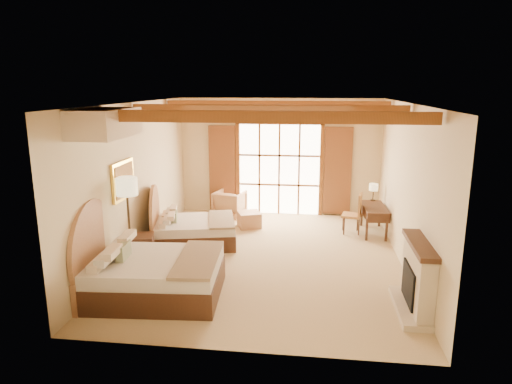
% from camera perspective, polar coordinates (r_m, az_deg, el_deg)
% --- Properties ---
extents(floor, '(7.00, 7.00, 0.00)m').
position_cam_1_polar(floor, '(9.69, 1.29, -8.20)').
color(floor, '#D2B789').
rests_on(floor, ground).
extents(wall_back, '(5.50, 0.00, 5.50)m').
position_cam_1_polar(wall_back, '(12.66, 2.95, 4.39)').
color(wall_back, beige).
rests_on(wall_back, ground).
extents(wall_left, '(0.00, 7.00, 7.00)m').
position_cam_1_polar(wall_left, '(9.88, -14.74, 1.47)').
color(wall_left, beige).
rests_on(wall_left, ground).
extents(wall_right, '(0.00, 7.00, 7.00)m').
position_cam_1_polar(wall_right, '(9.37, 18.32, 0.59)').
color(wall_right, beige).
rests_on(wall_right, ground).
extents(ceiling, '(7.00, 7.00, 0.00)m').
position_cam_1_polar(ceiling, '(9.03, 1.39, 11.06)').
color(ceiling, '#B16839').
rests_on(ceiling, ground).
extents(ceiling_beams, '(5.39, 4.60, 0.18)m').
position_cam_1_polar(ceiling_beams, '(9.03, 1.39, 10.30)').
color(ceiling_beams, brown).
rests_on(ceiling_beams, ceiling).
extents(french_doors, '(3.95, 0.08, 2.60)m').
position_cam_1_polar(french_doors, '(12.66, 2.91, 2.78)').
color(french_doors, white).
rests_on(french_doors, ground).
extents(fireplace, '(0.46, 1.40, 1.16)m').
position_cam_1_polar(fireplace, '(7.79, 19.40, -10.45)').
color(fireplace, '#C6B398').
rests_on(fireplace, ground).
extents(painting, '(0.06, 0.95, 0.75)m').
position_cam_1_polar(painting, '(9.16, -16.24, 1.42)').
color(painting, gold).
rests_on(painting, wall_left).
extents(canopy_valance, '(0.70, 1.40, 0.45)m').
position_cam_1_polar(canopy_valance, '(7.74, -18.36, 8.19)').
color(canopy_valance, beige).
rests_on(canopy_valance, ceiling).
extents(bed_near, '(2.34, 1.83, 1.47)m').
position_cam_1_polar(bed_near, '(8.13, -13.68, -9.55)').
color(bed_near, '#44291A').
rests_on(bed_near, floor).
extents(bed_far, '(2.13, 1.76, 1.21)m').
position_cam_1_polar(bed_far, '(10.52, -8.47, -4.48)').
color(bed_far, '#44291A').
rests_on(bed_far, floor).
extents(nightstand, '(0.61, 0.61, 0.60)m').
position_cam_1_polar(nightstand, '(9.56, -14.16, -6.99)').
color(nightstand, '#44291A').
rests_on(nightstand, floor).
extents(floor_lamp, '(0.40, 0.40, 1.88)m').
position_cam_1_polar(floor_lamp, '(8.80, -15.83, -0.05)').
color(floor_lamp, '#312719').
rests_on(floor_lamp, floor).
extents(armchair, '(0.91, 0.93, 0.71)m').
position_cam_1_polar(armchair, '(12.58, -3.30, -1.46)').
color(armchair, tan).
rests_on(armchair, floor).
extents(ottoman, '(0.69, 0.69, 0.39)m').
position_cam_1_polar(ottoman, '(11.65, -0.86, -3.46)').
color(ottoman, tan).
rests_on(ottoman, floor).
extents(desk, '(0.60, 1.28, 0.68)m').
position_cam_1_polar(desk, '(11.49, 14.49, -3.26)').
color(desk, '#44291A').
rests_on(desk, floor).
extents(desk_chair, '(0.52, 0.52, 1.00)m').
position_cam_1_polar(desk_chair, '(11.41, 11.92, -3.51)').
color(desk_chair, '#A47E33').
rests_on(desk_chair, floor).
extents(desk_lamp, '(0.22, 0.22, 0.44)m').
position_cam_1_polar(desk_lamp, '(11.89, 14.48, 0.51)').
color(desk_lamp, '#312719').
rests_on(desk_lamp, desk).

